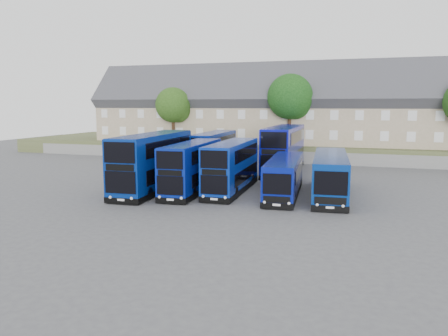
# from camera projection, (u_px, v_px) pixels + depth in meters

# --- Properties ---
(ground) EXTENTS (120.00, 120.00, 0.00)m
(ground) POSITION_uv_depth(u_px,v_px,m) (206.00, 202.00, 33.01)
(ground) COLOR #4E4E53
(ground) RESTS_ON ground
(retaining_wall) EXTENTS (70.00, 0.40, 1.50)m
(retaining_wall) POSITION_uv_depth(u_px,v_px,m) (271.00, 156.00, 55.52)
(retaining_wall) COLOR slate
(retaining_wall) RESTS_ON ground
(earth_bank) EXTENTS (80.00, 20.00, 2.00)m
(earth_bank) POSITION_uv_depth(u_px,v_px,m) (285.00, 147.00, 64.90)
(earth_bank) COLOR #505831
(earth_bank) RESTS_ON ground
(terrace_row) EXTENTS (60.00, 10.40, 11.20)m
(terrace_row) POSITION_uv_depth(u_px,v_px,m) (303.00, 110.00, 59.42)
(terrace_row) COLOR tan
(terrace_row) RESTS_ON earth_bank
(dd_front_left) EXTENTS (3.47, 12.20, 4.80)m
(dd_front_left) POSITION_uv_depth(u_px,v_px,m) (153.00, 163.00, 37.31)
(dd_front_left) COLOR navy
(dd_front_left) RESTS_ON ground
(dd_front_mid) EXTENTS (3.00, 10.46, 4.11)m
(dd_front_mid) POSITION_uv_depth(u_px,v_px,m) (192.00, 168.00, 36.61)
(dd_front_mid) COLOR #071D8F
(dd_front_mid) RESTS_ON ground
(dd_front_right) EXTENTS (2.80, 10.51, 4.14)m
(dd_front_right) POSITION_uv_depth(u_px,v_px,m) (232.00, 168.00, 36.80)
(dd_front_right) COLOR #082A9E
(dd_front_right) RESTS_ON ground
(dd_rear_left) EXTENTS (2.91, 10.77, 4.24)m
(dd_rear_left) POSITION_uv_depth(u_px,v_px,m) (214.00, 152.00, 47.91)
(dd_rear_left) COLOR navy
(dd_rear_left) RESTS_ON ground
(dd_rear_right) EXTENTS (3.00, 12.42, 4.92)m
(dd_rear_right) POSITION_uv_depth(u_px,v_px,m) (284.00, 150.00, 47.13)
(dd_rear_right) COLOR #080D96
(dd_rear_right) RESTS_ON ground
(coach_east_a) EXTENTS (3.18, 11.13, 3.00)m
(coach_east_a) POSITION_uv_depth(u_px,v_px,m) (284.00, 177.00, 35.35)
(coach_east_a) COLOR #07168E
(coach_east_a) RESTS_ON ground
(coach_east_b) EXTENTS (3.51, 12.32, 3.33)m
(coach_east_b) POSITION_uv_depth(u_px,v_px,m) (330.00, 176.00, 35.10)
(coach_east_b) COLOR navy
(coach_east_b) RESTS_ON ground
(tree_west) EXTENTS (4.80, 4.80, 7.65)m
(tree_west) POSITION_uv_depth(u_px,v_px,m) (174.00, 106.00, 59.84)
(tree_west) COLOR #382314
(tree_west) RESTS_ON earth_bank
(tree_mid) EXTENTS (5.76, 5.76, 9.18)m
(tree_mid) POSITION_uv_depth(u_px,v_px,m) (291.00, 98.00, 55.32)
(tree_mid) COLOR #382314
(tree_mid) RESTS_ON earth_bank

